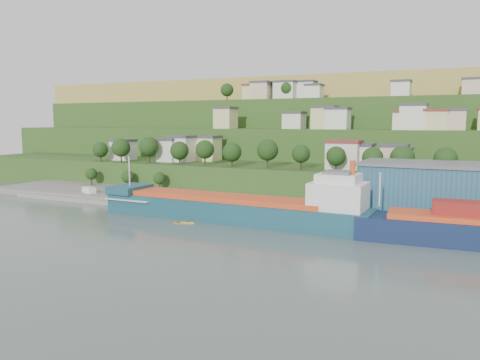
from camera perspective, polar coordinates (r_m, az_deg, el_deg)
The scene contains 10 objects.
ground at distance 113.88m, azimuth -6.17°, elevation -5.54°, with size 500.00×500.00×0.00m, color #42504C.
quay at distance 130.87m, azimuth 7.86°, elevation -3.91°, with size 220.00×26.00×4.00m, color slate.
pebble_beach at distance 164.46m, azimuth -18.63°, elevation -1.97°, with size 40.00×18.00×2.40m, color slate.
hillside at distance 270.84m, azimuth 12.78°, elevation 1.67°, with size 360.00×211.31×96.00m.
cargo_ship_near at distance 117.69m, azimuth -0.18°, elevation -3.63°, with size 71.58×13.37×18.32m.
warehouse at distance 126.82m, azimuth 21.64°, elevation -0.84°, with size 31.42×19.69×12.80m.
caravan at distance 158.84m, azimuth -17.93°, elevation -1.32°, with size 5.76×2.40×2.69m, color white.
dinghy at distance 154.92m, azimuth -16.37°, elevation -1.83°, with size 3.73×1.40×0.75m, color silver.
kayak_orange at distance 116.62m, azimuth -7.65°, elevation -5.16°, with size 2.80×1.52×0.70m.
kayak_yellow at distance 116.52m, azimuth -6.45°, elevation -5.12°, with size 3.51×1.74×0.88m.
Camera 1 is at (58.21, -94.68, 24.82)m, focal length 35.00 mm.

